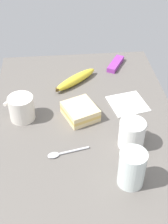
% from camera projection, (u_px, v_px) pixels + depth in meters
% --- Properties ---
extents(tabletop, '(0.90, 0.64, 0.02)m').
position_uv_depth(tabletop, '(84.00, 121.00, 1.06)').
color(tabletop, '#5B5651').
rests_on(tabletop, ground).
extents(coffee_mug_black, '(0.09, 0.11, 0.09)m').
position_uv_depth(coffee_mug_black, '(21.00, 108.00, 1.03)').
color(coffee_mug_black, silver).
rests_on(coffee_mug_black, tabletop).
extents(coffee_mug_milky, '(0.09, 0.10, 0.09)m').
position_uv_depth(coffee_mug_milky, '(132.00, 134.00, 0.93)').
color(coffee_mug_milky, white).
rests_on(coffee_mug_milky, tabletop).
extents(sandwich_main, '(0.14, 0.14, 0.04)m').
position_uv_depth(sandwich_main, '(80.00, 111.00, 1.05)').
color(sandwich_main, beige).
rests_on(sandwich_main, tabletop).
extents(glass_of_milk, '(0.07, 0.07, 0.11)m').
position_uv_depth(glass_of_milk, '(132.00, 170.00, 0.82)').
color(glass_of_milk, silver).
rests_on(glass_of_milk, tabletop).
extents(banana, '(0.16, 0.18, 0.04)m').
position_uv_depth(banana, '(76.00, 79.00, 1.21)').
color(banana, yellow).
rests_on(banana, tabletop).
extents(spoon, '(0.04, 0.13, 0.01)m').
position_uv_depth(spoon, '(62.00, 153.00, 0.93)').
color(spoon, silver).
rests_on(spoon, tabletop).
extents(snack_bar, '(0.13, 0.09, 0.02)m').
position_uv_depth(snack_bar, '(116.00, 64.00, 1.32)').
color(snack_bar, purple).
rests_on(snack_bar, tabletop).
extents(paper_napkin, '(0.15, 0.15, 0.00)m').
position_uv_depth(paper_napkin, '(128.00, 104.00, 1.12)').
color(paper_napkin, white).
rests_on(paper_napkin, tabletop).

